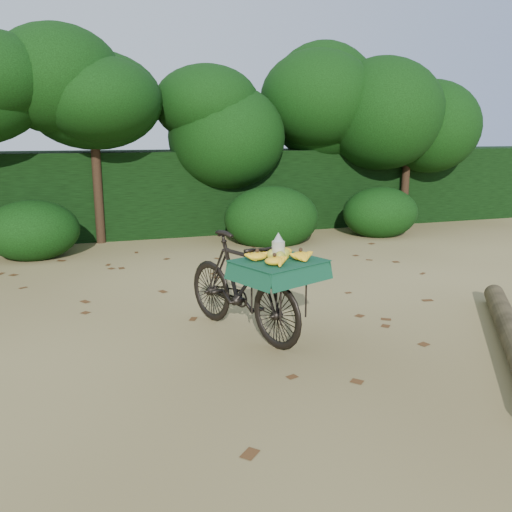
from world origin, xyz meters
name	(u,v)px	position (x,y,z in m)	size (l,w,h in m)	color
ground	(275,317)	(0.00, 0.00, 0.00)	(80.00, 80.00, 0.00)	tan
vendor_bicycle	(243,284)	(-0.54, -0.43, 0.58)	(1.33, 1.99, 1.14)	black
hedge_backdrop	(179,191)	(0.00, 6.30, 0.90)	(26.00, 1.80, 1.80)	black
tree_row	(153,142)	(-0.65, 5.50, 2.00)	(14.50, 2.00, 4.00)	black
bush_clumps	(224,223)	(0.50, 4.30, 0.45)	(8.80, 1.70, 0.90)	black
leaf_litter	(258,301)	(0.00, 0.65, 0.01)	(7.00, 7.30, 0.01)	#4E2E14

